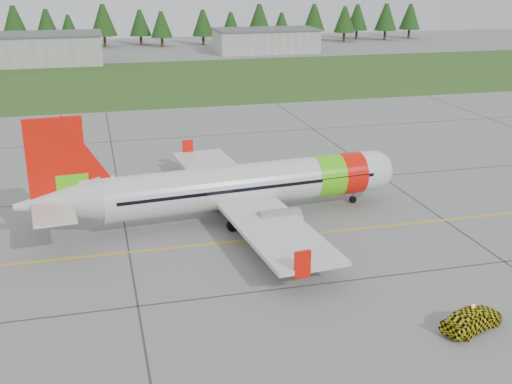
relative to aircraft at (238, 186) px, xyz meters
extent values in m
plane|color=gray|center=(5.95, -12.64, -2.70)|extent=(320.00, 320.00, 0.00)
cylinder|color=silver|center=(0.74, 0.07, 0.04)|extent=(23.15, 5.66, 3.44)
sphere|color=silver|center=(12.15, 1.19, 0.04)|extent=(3.44, 3.44, 3.44)
cone|color=silver|center=(-13.74, -1.35, 0.35)|extent=(6.48, 4.03, 3.44)
cube|color=black|center=(12.41, 1.22, 0.35)|extent=(1.63, 2.42, 0.49)
cylinder|color=#5BDD10|center=(7.76, 0.76, 0.04)|extent=(2.63, 3.73, 3.52)
cylinder|color=red|center=(9.87, 0.97, 0.04)|extent=(2.27, 3.69, 3.52)
cube|color=silver|center=(0.30, 0.03, -0.93)|extent=(7.58, 28.55, 0.32)
cube|color=red|center=(-1.94, 13.89, -0.45)|extent=(1.07, 0.26, 1.76)
cube|color=red|center=(0.80, -14.01, -0.45)|extent=(1.07, 0.26, 1.76)
cylinder|color=gray|center=(1.15, 4.98, -1.42)|extent=(3.34, 2.15, 1.85)
cylinder|color=gray|center=(2.09, -4.67, -1.42)|extent=(3.34, 2.15, 1.85)
cube|color=red|center=(-13.56, -1.33, 3.30)|extent=(4.07, 0.71, 6.70)
cube|color=#5BDD10|center=(-12.60, -1.24, 1.36)|extent=(2.32, 0.59, 2.12)
cube|color=silver|center=(-14.17, -1.39, 0.57)|extent=(3.80, 10.37, 0.19)
cylinder|color=slate|center=(10.39, 1.02, -2.08)|extent=(0.16, 0.16, 1.23)
cylinder|color=black|center=(10.39, 1.02, -2.40)|extent=(0.62, 0.30, 0.60)
cylinder|color=slate|center=(-0.82, 2.40, -1.86)|extent=(0.19, 0.19, 1.68)
cylinder|color=black|center=(-1.17, 2.37, -2.24)|extent=(0.95, 0.48, 0.92)
cylinder|color=slate|center=(-0.33, -2.51, -1.86)|extent=(0.19, 0.19, 1.68)
cylinder|color=black|center=(-0.68, -2.55, -2.24)|extent=(0.95, 0.48, 0.92)
imported|color=yellow|center=(8.83, -19.86, -0.69)|extent=(1.85, 2.00, 4.02)
cube|color=#30561E|center=(5.95, 69.36, -2.68)|extent=(320.00, 50.00, 0.03)
cube|color=gold|center=(5.95, -4.64, -2.68)|extent=(120.00, 0.25, 0.02)
cube|color=#A8A8A3|center=(-24.05, 97.36, 0.30)|extent=(32.00, 14.00, 6.00)
cube|color=#A8A8A3|center=(30.95, 105.36, -0.10)|extent=(24.00, 12.00, 5.20)
camera|label=1|loc=(-10.63, -47.28, 16.40)|focal=45.00mm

